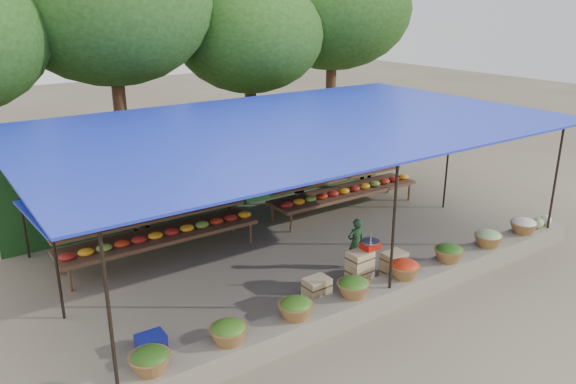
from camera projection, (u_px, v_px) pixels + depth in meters
ground at (294, 251)px, 12.16m from camera, size 60.00×60.00×0.00m
stone_curb at (383, 295)px, 9.96m from camera, size 10.60×0.55×0.40m
stall_canopy at (292, 129)px, 11.36m from camera, size 10.80×6.60×2.82m
produce_baskets at (380, 278)px, 9.78m from camera, size 8.98×0.58×0.34m
netting_backdrop at (223, 163)px, 14.21m from camera, size 10.60×0.06×2.50m
tree_row at (184, 17)px, 15.65m from camera, size 16.51×5.50×7.12m
fruit_table_left at (159, 230)px, 11.68m from camera, size 4.21×0.95×0.93m
fruit_table_right at (344, 187)px, 14.37m from camera, size 4.21×0.95×0.93m
crate_counter at (358, 274)px, 10.45m from camera, size 2.36×0.35×0.77m
weighing_scale at (370, 244)px, 10.42m from camera, size 0.34×0.34×0.36m
vendor_seated at (356, 243)px, 11.25m from camera, size 0.42×0.31×1.06m
customer_left at (146, 207)px, 12.58m from camera, size 0.78×0.63×1.52m
customer_mid at (303, 181)px, 14.34m from camera, size 1.13×0.98×1.52m
customer_right at (367, 160)px, 16.03m from camera, size 1.03×0.57×1.66m
blue_crate_front at (187, 365)px, 8.10m from camera, size 0.58×0.47×0.31m
blue_crate_back at (151, 342)px, 8.68m from camera, size 0.44×0.32×0.26m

